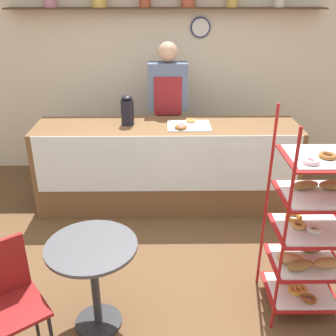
# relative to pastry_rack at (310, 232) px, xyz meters

# --- Properties ---
(ground_plane) EXTENTS (14.00, 14.00, 0.00)m
(ground_plane) POSITION_rel_pastry_rack_xyz_m (-1.03, 0.42, -0.68)
(ground_plane) COLOR brown
(back_wall) EXTENTS (10.00, 0.30, 2.70)m
(back_wall) POSITION_rel_pastry_rack_xyz_m (-1.03, 2.71, 0.69)
(back_wall) COLOR beige
(back_wall) RESTS_ON ground_plane
(display_counter) EXTENTS (2.83, 0.66, 0.96)m
(display_counter) POSITION_rel_pastry_rack_xyz_m (-1.03, 1.60, -0.20)
(display_counter) COLOR brown
(display_counter) RESTS_ON ground_plane
(pastry_rack) EXTENTS (0.58, 0.51, 1.58)m
(pastry_rack) POSITION_rel_pastry_rack_xyz_m (0.00, 0.00, 0.00)
(pastry_rack) COLOR #A51919
(pastry_rack) RESTS_ON ground_plane
(person_worker) EXTENTS (0.45, 0.23, 1.76)m
(person_worker) POSITION_rel_pastry_rack_xyz_m (-1.02, 2.13, 0.29)
(person_worker) COLOR #282833
(person_worker) RESTS_ON ground_plane
(cafe_table) EXTENTS (0.64, 0.64, 0.71)m
(cafe_table) POSITION_rel_pastry_rack_xyz_m (-1.57, -0.18, -0.15)
(cafe_table) COLOR #262628
(cafe_table) RESTS_ON ground_plane
(cafe_chair) EXTENTS (0.53, 0.53, 0.88)m
(cafe_chair) POSITION_rel_pastry_rack_xyz_m (-2.07, -0.46, -0.13)
(cafe_chair) COLOR black
(cafe_chair) RESTS_ON ground_plane
(coffee_carafe) EXTENTS (0.14, 0.14, 0.32)m
(coffee_carafe) POSITION_rel_pastry_rack_xyz_m (-1.45, 1.64, 0.44)
(coffee_carafe) COLOR black
(coffee_carafe) RESTS_ON display_counter
(donut_tray_counter) EXTENTS (0.45, 0.35, 0.04)m
(donut_tray_counter) POSITION_rel_pastry_rack_xyz_m (-0.82, 1.55, 0.30)
(donut_tray_counter) COLOR white
(donut_tray_counter) RESTS_ON display_counter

